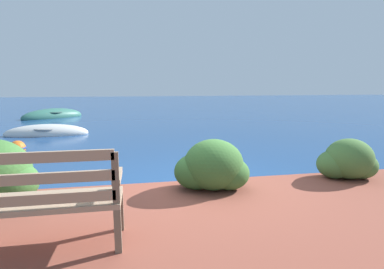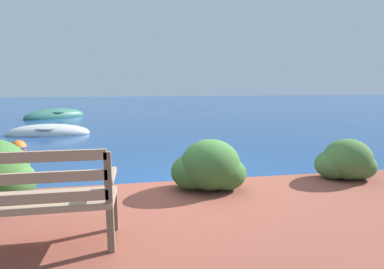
% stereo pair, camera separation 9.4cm
% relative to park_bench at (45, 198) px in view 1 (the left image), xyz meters
% --- Properties ---
extents(ground_plane, '(80.00, 80.00, 0.00)m').
position_rel_park_bench_xyz_m(ground_plane, '(1.61, 1.69, -0.70)').
color(ground_plane, navy).
extents(park_bench, '(1.30, 0.48, 0.93)m').
position_rel_park_bench_xyz_m(park_bench, '(0.00, 0.00, 0.00)').
color(park_bench, brown).
rests_on(park_bench, patio_terrace).
extents(hedge_clump_left, '(1.05, 0.75, 0.71)m').
position_rel_park_bench_xyz_m(hedge_clump_left, '(1.82, 1.26, -0.17)').
color(hedge_clump_left, '#38662D').
rests_on(hedge_clump_left, patio_terrace).
extents(hedge_clump_centre, '(0.93, 0.67, 0.63)m').
position_rel_park_bench_xyz_m(hedge_clump_centre, '(4.03, 1.36, -0.21)').
color(hedge_clump_centre, '#426B33').
rests_on(hedge_clump_centre, patio_terrace).
extents(rowboat_nearest, '(2.69, 0.97, 0.63)m').
position_rel_park_bench_xyz_m(rowboat_nearest, '(-2.20, 8.00, -0.65)').
color(rowboat_nearest, silver).
rests_on(rowboat_nearest, ground_plane).
extents(rowboat_mid, '(3.03, 2.73, 0.84)m').
position_rel_park_bench_xyz_m(rowboat_mid, '(-3.43, 13.59, -0.63)').
color(rowboat_mid, '#336B5B').
rests_on(rowboat_mid, ground_plane).
extents(mooring_buoy, '(0.42, 0.42, 0.39)m').
position_rel_park_bench_xyz_m(mooring_buoy, '(-2.24, 5.54, -0.63)').
color(mooring_buoy, orange).
rests_on(mooring_buoy, ground_plane).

